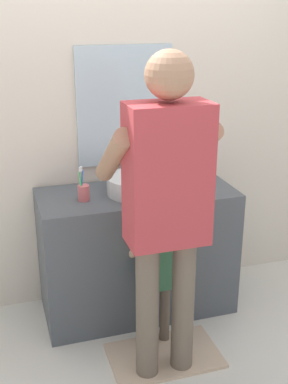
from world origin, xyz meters
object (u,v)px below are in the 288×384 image
Objects in this scene: soap_bottle at (181,175)px; adult_parent at (166,195)px; toothbrush_cup at (83,192)px; child_toddler at (157,268)px.

adult_parent is at bearing -117.30° from soap_bottle.
soap_bottle is (0.66, 0.08, 0.01)m from toothbrush_cup.
child_toddler is at bearing -125.27° from soap_bottle.
soap_bottle is at bearing 54.73° from child_toddler.
toothbrush_cup is 0.24× the size of child_toddler.
adult_parent reaches higher than soap_bottle.
child_toddler is (-0.31, -0.44, -0.40)m from soap_bottle.
adult_parent is (0.31, -0.60, 0.16)m from toothbrush_cup.
toothbrush_cup is 0.66m from soap_bottle.
soap_bottle reaches higher than child_toddler.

